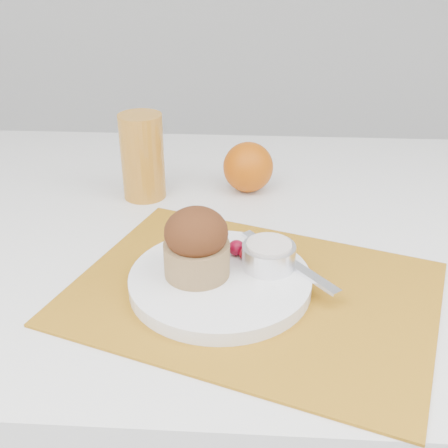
# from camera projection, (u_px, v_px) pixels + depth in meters

# --- Properties ---
(table) EXTENTS (1.20, 0.80, 0.75)m
(table) POSITION_uv_depth(u_px,v_px,m) (212.00, 401.00, 1.04)
(table) COLOR white
(table) RESTS_ON ground
(placemat) EXTENTS (0.51, 0.44, 0.00)m
(placemat) POSITION_uv_depth(u_px,v_px,m) (252.00, 293.00, 0.69)
(placemat) COLOR #AB7017
(placemat) RESTS_ON table
(plate) EXTENTS (0.26, 0.26, 0.02)m
(plate) POSITION_uv_depth(u_px,v_px,m) (220.00, 281.00, 0.69)
(plate) COLOR white
(plate) RESTS_ON placemat
(ramekin) EXTENTS (0.07, 0.07, 0.03)m
(ramekin) POSITION_uv_depth(u_px,v_px,m) (269.00, 256.00, 0.70)
(ramekin) COLOR silver
(ramekin) RESTS_ON plate
(cream) EXTENTS (0.07, 0.07, 0.01)m
(cream) POSITION_uv_depth(u_px,v_px,m) (269.00, 246.00, 0.69)
(cream) COLOR silver
(cream) RESTS_ON ramekin
(raspberry_near) EXTENTS (0.02, 0.02, 0.02)m
(raspberry_near) POSITION_uv_depth(u_px,v_px,m) (236.00, 248.00, 0.73)
(raspberry_near) COLOR #590214
(raspberry_near) RESTS_ON plate
(raspberry_far) EXTENTS (0.02, 0.02, 0.02)m
(raspberry_far) POSITION_uv_depth(u_px,v_px,m) (247.00, 254.00, 0.72)
(raspberry_far) COLOR #5F020A
(raspberry_far) RESTS_ON plate
(butter_knife) EXTENTS (0.12, 0.15, 0.00)m
(butter_knife) POSITION_uv_depth(u_px,v_px,m) (288.00, 261.00, 0.72)
(butter_knife) COLOR white
(butter_knife) RESTS_ON plate
(orange) EXTENTS (0.08, 0.08, 0.08)m
(orange) POSITION_uv_depth(u_px,v_px,m) (248.00, 167.00, 0.94)
(orange) COLOR #C35406
(orange) RESTS_ON table
(juice_glass) EXTENTS (0.08, 0.08, 0.14)m
(juice_glass) POSITION_uv_depth(u_px,v_px,m) (143.00, 157.00, 0.91)
(juice_glass) COLOR #C37D24
(juice_glass) RESTS_ON table
(muffin) EXTENTS (0.10, 0.10, 0.09)m
(muffin) POSITION_uv_depth(u_px,v_px,m) (196.00, 244.00, 0.67)
(muffin) COLOR #A88351
(muffin) RESTS_ON plate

